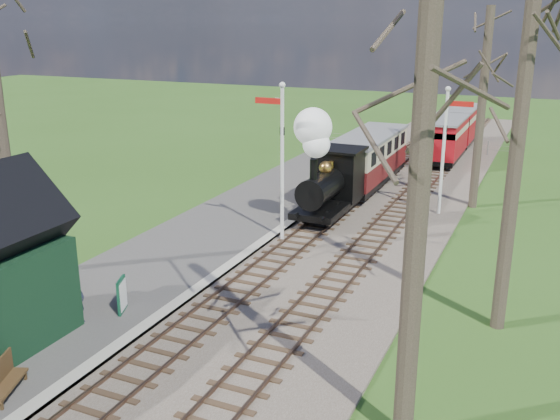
{
  "coord_description": "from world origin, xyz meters",
  "views": [
    {
      "loc": [
        8.7,
        -5.19,
        8.4
      ],
      "look_at": [
        -0.38,
        15.09,
        1.6
      ],
      "focal_mm": 40.0,
      "sensor_mm": 36.0,
      "label": 1
    }
  ],
  "objects": [
    {
      "name": "distant_hills",
      "position": [
        1.4,
        64.38,
        -16.21
      ],
      "size": [
        114.4,
        48.0,
        22.02
      ],
      "color": "#385B23",
      "rests_on": "ground"
    },
    {
      "name": "red_carriage_a",
      "position": [
        2.6,
        32.61,
        1.53
      ],
      "size": [
        2.11,
        5.23,
        2.22
      ],
      "color": "black",
      "rests_on": "ground"
    },
    {
      "name": "track_near",
      "position": [
        0.0,
        22.0,
        0.1
      ],
      "size": [
        1.6,
        60.0,
        0.15
      ],
      "color": "brown",
      "rests_on": "ground"
    },
    {
      "name": "red_carriage_b",
      "position": [
        2.6,
        38.11,
        1.53
      ],
      "size": [
        2.11,
        5.23,
        2.22
      ],
      "color": "black",
      "rests_on": "ground"
    },
    {
      "name": "track_far",
      "position": [
        2.6,
        22.0,
        0.1
      ],
      "size": [
        1.6,
        60.0,
        0.15
      ],
      "color": "brown",
      "rests_on": "ground"
    },
    {
      "name": "coping_strip",
      "position": [
        -1.2,
        14.0,
        0.1
      ],
      "size": [
        0.4,
        44.0,
        0.21
      ],
      "primitive_type": "cube",
      "color": "#B2AD9E",
      "rests_on": "ground"
    },
    {
      "name": "person",
      "position": [
        -2.94,
        7.0,
        0.84
      ],
      "size": [
        0.4,
        0.52,
        1.29
      ],
      "primitive_type": "imported",
      "rotation": [
        0.0,
        0.0,
        1.79
      ],
      "color": "#1A1E30",
      "rests_on": "platform"
    },
    {
      "name": "semaphore_near",
      "position": [
        -0.77,
        16.0,
        3.62
      ],
      "size": [
        1.22,
        0.24,
        6.22
      ],
      "color": "silver",
      "rests_on": "ground"
    },
    {
      "name": "bare_trees",
      "position": [
        1.33,
        10.1,
        5.21
      ],
      "size": [
        15.51,
        22.39,
        12.0
      ],
      "color": "#382D23",
      "rests_on": "ground"
    },
    {
      "name": "coach",
      "position": [
        0.0,
        25.26,
        1.64
      ],
      "size": [
        2.29,
        7.86,
        2.41
      ],
      "color": "black",
      "rests_on": "ground"
    },
    {
      "name": "platform",
      "position": [
        -3.5,
        14.0,
        0.1
      ],
      "size": [
        5.0,
        44.0,
        0.2
      ],
      "primitive_type": "cube",
      "color": "#474442",
      "rests_on": "ground"
    },
    {
      "name": "sign_board",
      "position": [
        -2.31,
        8.1,
        0.72
      ],
      "size": [
        0.34,
        0.68,
        1.04
      ],
      "color": "#0E442A",
      "rests_on": "platform"
    },
    {
      "name": "semaphore_far",
      "position": [
        4.37,
        22.0,
        3.35
      ],
      "size": [
        1.22,
        0.24,
        5.72
      ],
      "color": "silver",
      "rests_on": "ground"
    },
    {
      "name": "fence_line",
      "position": [
        0.3,
        36.0,
        0.55
      ],
      "size": [
        12.6,
        0.08,
        1.0
      ],
      "color": "slate",
      "rests_on": "ground"
    },
    {
      "name": "ballast_bed",
      "position": [
        1.3,
        22.0,
        0.05
      ],
      "size": [
        8.0,
        60.0,
        0.1
      ],
      "primitive_type": "cube",
      "color": "brown",
      "rests_on": "ground"
    },
    {
      "name": "locomotive",
      "position": [
        -0.01,
        19.19,
        2.25
      ],
      "size": [
        1.97,
        4.59,
        4.91
      ],
      "color": "black",
      "rests_on": "ground"
    },
    {
      "name": "bench",
      "position": [
        -2.15,
        3.55,
        0.58
      ],
      "size": [
        0.9,
        1.45,
        0.8
      ],
      "color": "#432E18",
      "rests_on": "platform"
    }
  ]
}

